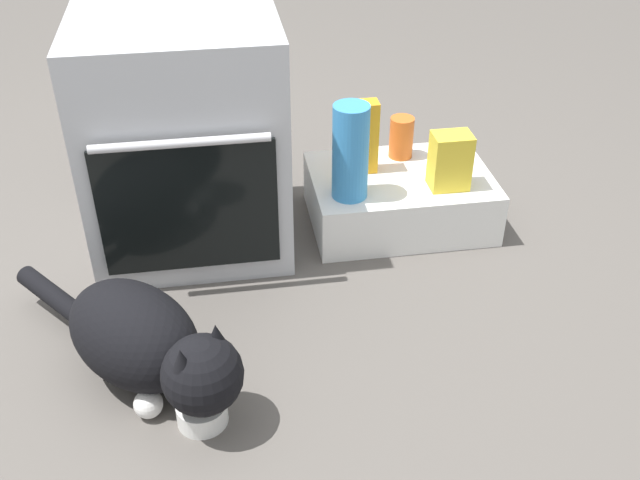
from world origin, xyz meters
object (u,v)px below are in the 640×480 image
object	(u,v)px
cat	(146,342)
sauce_jar	(401,137)
pantry_cabinet	(399,198)
food_bowl	(203,411)
snack_bag	(450,161)
water_bottle	(350,152)
oven	(183,137)
juice_carton	(363,137)

from	to	relation	value
cat	sauce_jar	bearing A→B (deg)	91.51
pantry_cabinet	sauce_jar	xyz separation A→B (m)	(0.03, 0.12, 0.16)
food_bowl	snack_bag	size ratio (longest dim) A/B	0.68
sauce_jar	water_bottle	xyz separation A→B (m)	(-0.22, -0.23, 0.08)
oven	snack_bag	bearing A→B (deg)	-7.58
sauce_jar	snack_bag	distance (m)	0.24
water_bottle	food_bowl	bearing A→B (deg)	-125.16
juice_carton	water_bottle	xyz separation A→B (m)	(-0.07, -0.15, 0.03)
oven	juice_carton	size ratio (longest dim) A/B	3.00
pantry_cabinet	water_bottle	bearing A→B (deg)	-151.90
food_bowl	water_bottle	size ratio (longest dim) A/B	0.41
snack_bag	juice_carton	xyz separation A→B (m)	(-0.25, 0.15, 0.03)
oven	snack_bag	size ratio (longest dim) A/B	3.99
sauce_jar	water_bottle	size ratio (longest dim) A/B	0.47
food_bowl	sauce_jar	xyz separation A→B (m)	(0.70, 0.91, 0.21)
pantry_cabinet	cat	distance (m)	1.03
cat	snack_bag	distance (m)	1.08
pantry_cabinet	water_bottle	size ratio (longest dim) A/B	1.94
sauce_jar	water_bottle	bearing A→B (deg)	-134.08
pantry_cabinet	food_bowl	distance (m)	1.04
pantry_cabinet	juice_carton	world-z (taller)	juice_carton
pantry_cabinet	oven	bearing A→B (deg)	179.05
oven	snack_bag	world-z (taller)	oven
food_bowl	water_bottle	bearing A→B (deg)	54.84
oven	sauce_jar	world-z (taller)	oven
sauce_jar	snack_bag	bearing A→B (deg)	-66.08
food_bowl	cat	size ratio (longest dim) A/B	0.18
pantry_cabinet	sauce_jar	bearing A→B (deg)	77.19
food_bowl	sauce_jar	world-z (taller)	sauce_jar
snack_bag	water_bottle	size ratio (longest dim) A/B	0.60
oven	cat	world-z (taller)	oven
cat	snack_bag	bearing A→B (deg)	79.28
cat	juice_carton	size ratio (longest dim) A/B	2.77
pantry_cabinet	snack_bag	distance (m)	0.24
water_bottle	pantry_cabinet	bearing A→B (deg)	28.10
food_bowl	juice_carton	size ratio (longest dim) A/B	0.51
snack_bag	oven	bearing A→B (deg)	172.42
juice_carton	cat	bearing A→B (deg)	-134.13
sauce_jar	juice_carton	bearing A→B (deg)	-153.04
sauce_jar	water_bottle	distance (m)	0.32
sauce_jar	snack_bag	size ratio (longest dim) A/B	0.78
oven	sauce_jar	xyz separation A→B (m)	(0.71, 0.11, -0.11)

